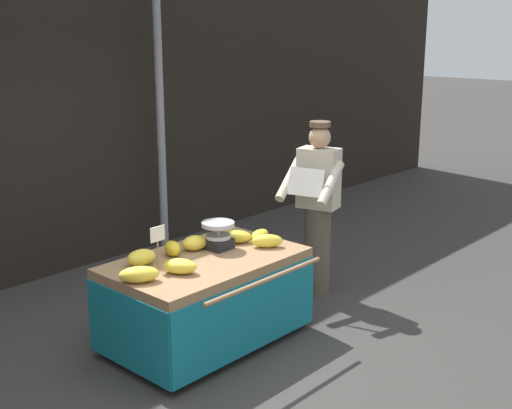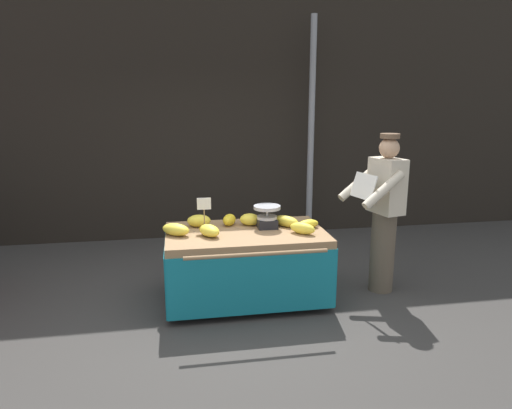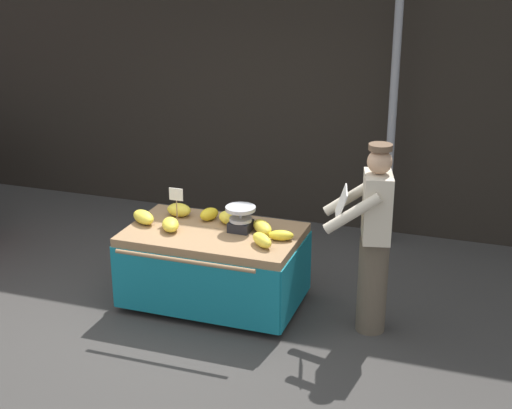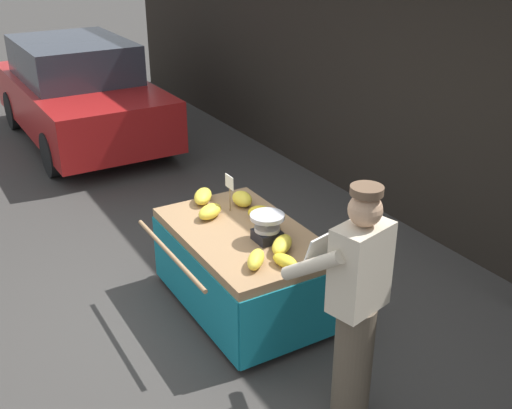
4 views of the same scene
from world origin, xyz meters
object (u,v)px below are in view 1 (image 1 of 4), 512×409
Objects in this scene: weighing_scale at (218,235)px; banana_bunch_2 at (139,274)px; vendor_person at (317,208)px; price_sign at (158,238)px; banana_bunch_0 at (173,248)px; banana_cart at (206,282)px; banana_bunch_7 at (141,257)px; banana_bunch_3 at (235,237)px; banana_bunch_5 at (267,241)px; street_pole at (160,117)px; banana_bunch_1 at (260,235)px; banana_bunch_4 at (195,243)px; banana_bunch_6 at (180,266)px.

banana_bunch_2 is (-0.94, -0.12, -0.06)m from weighing_scale.
vendor_person is (2.19, 0.02, 0.07)m from banana_bunch_2.
price_sign reaches higher than banana_bunch_0.
banana_bunch_7 reaches higher than banana_cart.
banana_bunch_3 is at bearing 6.51° from banana_bunch_2.
vendor_person is at bearing 10.96° from banana_bunch_5.
street_pole reaches higher than banana_bunch_1.
banana_bunch_4 is 0.54m from banana_bunch_7.
banana_bunch_3 is (0.21, 0.01, -0.06)m from weighing_scale.
banana_bunch_6 is (-0.92, 0.07, 0.00)m from banana_bunch_5.
banana_bunch_4 reaches higher than banana_bunch_3.
banana_bunch_7 reaches higher than banana_bunch_6.
street_pole is 11.43× the size of weighing_scale.
price_sign is (-0.41, 0.10, 0.46)m from banana_cart.
banana_bunch_7 is at bearing 178.94° from banana_bunch_0.
vendor_person is at bearing -6.09° from banana_bunch_3.
banana_cart is 0.75m from banana_bunch_2.
vendor_person is at bearing -3.21° from price_sign.
price_sign is 1.48× the size of banana_bunch_1.
vendor_person is at bearing 3.32° from banana_bunch_6.
vendor_person is (1.49, -0.01, 0.34)m from banana_cart.
banana_cart is 0.59m from banana_bunch_7.
weighing_scale is at bearing 167.12° from banana_bunch_1.
banana_cart is at bearing -13.09° from price_sign.
banana_bunch_3 is (0.59, -0.14, -0.00)m from banana_bunch_0.
banana_bunch_4 is 0.56m from banana_bunch_6.
banana_bunch_6 reaches higher than banana_bunch_1.
banana_cart is 7.13× the size of banana_bunch_1.
weighing_scale is at bearing -22.02° from banana_bunch_0.
banana_bunch_5 is at bearing -121.58° from banana_bunch_1.
banana_bunch_5 is 1.10m from banana_bunch_7.
banana_bunch_0 reaches higher than banana_cart.
banana_cart is 0.42m from weighing_scale.
banana_bunch_3 is (-0.21, 0.11, 0.01)m from banana_bunch_1.
banana_bunch_1 is 0.83m from vendor_person.
banana_bunch_7 is (-0.91, 0.15, 0.01)m from banana_bunch_3.
vendor_person is (1.04, -0.11, 0.07)m from banana_bunch_3.
banana_cart is 0.71m from banana_bunch_1.
banana_bunch_4 is (0.22, -0.03, 0.00)m from banana_bunch_0.
banana_bunch_1 is at bearing -12.83° from banana_bunch_7.
banana_bunch_2 reaches higher than banana_bunch_1.
vendor_person reaches higher than price_sign.
banana_bunch_7 is at bearing 175.85° from banana_bunch_4.
banana_bunch_4 is (-0.37, 0.11, 0.01)m from banana_bunch_3.
banana_cart is 4.80× the size of price_sign.
weighing_scale reaches higher than banana_bunch_6.
banana_cart is 8.01× the size of banana_bunch_0.
weighing_scale is 1.37× the size of banana_bunch_0.
banana_bunch_1 is 0.86× the size of banana_bunch_6.
street_pole is at bearing 46.49° from banana_bunch_2.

